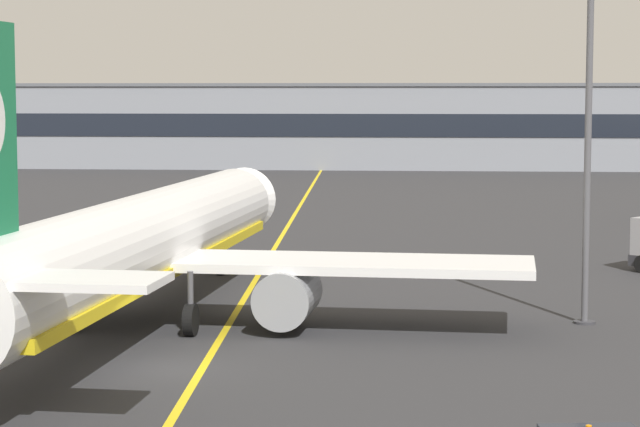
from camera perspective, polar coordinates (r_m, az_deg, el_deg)
The scene contains 6 objects.
ground_plane at distance 44.59m, azimuth -6.97°, elevation -6.96°, with size 400.00×400.00×0.00m, color #2D2D30.
taxiway_centreline at distance 73.80m, azimuth -2.30°, elevation -1.97°, with size 0.30×180.00×0.01m, color yellow.
airliner_foreground at distance 52.26m, azimuth -8.14°, elevation -1.39°, with size 32.25×41.52×11.65m.
apron_lamp_post at distance 53.07m, azimuth 11.99°, elevation 3.36°, with size 2.24×0.90×14.80m.
safety_cone_by_nose_gear at distance 69.01m, azimuth -5.16°, elevation -2.29°, with size 0.44×0.44×0.55m.
terminal_building at distance 160.37m, azimuth 3.34°, elevation 3.97°, with size 155.22×12.40×10.67m.
Camera 1 is at (8.83, -42.64, 9.59)m, focal length 71.01 mm.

